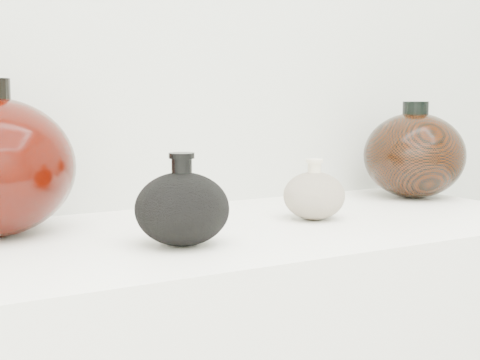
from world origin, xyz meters
TOP-DOWN VIEW (x-y plane):
  - black_gourd_vase at (-0.11, 0.87)m, footprint 0.18×0.18m
  - cream_gourd_vase at (0.17, 0.94)m, footprint 0.14×0.14m
  - right_round_pot at (0.51, 1.05)m, footprint 0.28×0.28m

SIDE VIEW (x-z plane):
  - cream_gourd_vase at x=0.17m, z-range 0.89..1.00m
  - black_gourd_vase at x=-0.11m, z-range 0.89..1.02m
  - right_round_pot at x=0.51m, z-range 0.89..1.09m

